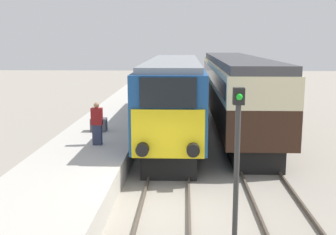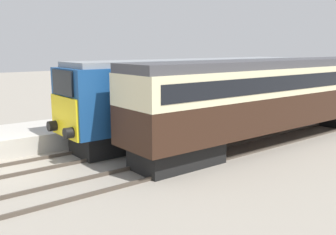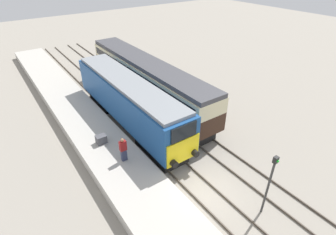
# 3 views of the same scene
# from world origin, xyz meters

# --- Properties ---
(ground_plane) EXTENTS (120.00, 120.00, 0.00)m
(ground_plane) POSITION_xyz_m (0.00, 0.00, 0.00)
(ground_plane) COLOR gray
(platform_left) EXTENTS (3.50, 50.00, 0.84)m
(platform_left) POSITION_xyz_m (-3.30, 8.00, 0.42)
(platform_left) COLOR #B7B2A8
(platform_left) RESTS_ON ground_plane
(rails_near_track) EXTENTS (1.51, 60.00, 0.14)m
(rails_near_track) POSITION_xyz_m (0.00, 5.00, 0.07)
(rails_near_track) COLOR #4C4238
(rails_near_track) RESTS_ON ground_plane
(rails_far_track) EXTENTS (1.50, 60.00, 0.14)m
(rails_far_track) POSITION_xyz_m (3.40, 5.00, 0.07)
(rails_far_track) COLOR #4C4238
(rails_far_track) RESTS_ON ground_plane
(locomotive) EXTENTS (2.70, 14.61, 4.04)m
(locomotive) POSITION_xyz_m (0.00, 9.22, 2.25)
(locomotive) COLOR black
(locomotive) RESTS_ON ground_plane
(passenger_carriage) EXTENTS (2.75, 17.81, 4.06)m
(passenger_carriage) POSITION_xyz_m (3.40, 12.01, 2.46)
(passenger_carriage) COLOR black
(passenger_carriage) RESTS_ON ground_plane
(person_on_platform) EXTENTS (0.44, 0.26, 1.71)m
(person_on_platform) POSITION_xyz_m (-2.92, 4.54, 1.69)
(person_on_platform) COLOR #2D334C
(person_on_platform) RESTS_ON platform_left
(signal_post) EXTENTS (0.24, 0.28, 3.96)m
(signal_post) POSITION_xyz_m (1.70, -2.86, 2.35)
(signal_post) COLOR #333333
(signal_post) RESTS_ON ground_plane
(luggage_crate) EXTENTS (0.70, 0.56, 0.60)m
(luggage_crate) POSITION_xyz_m (-3.39, 7.12, 1.14)
(luggage_crate) COLOR #4C4C51
(luggage_crate) RESTS_ON platform_left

